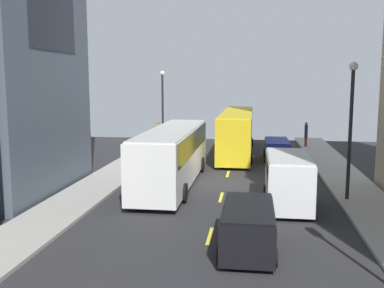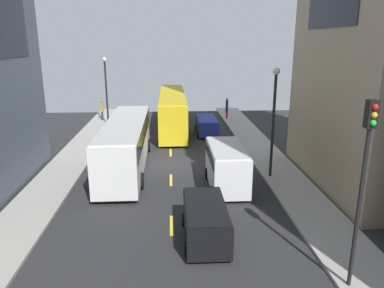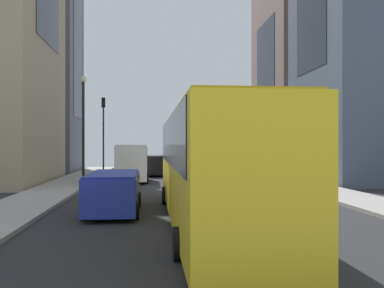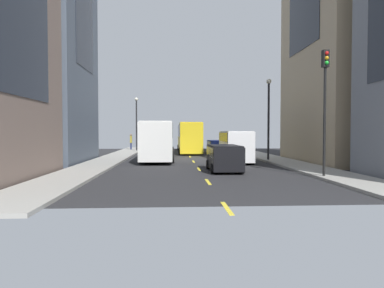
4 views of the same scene
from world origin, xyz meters
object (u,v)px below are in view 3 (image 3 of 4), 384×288
at_px(city_bus_white, 235,154).
at_px(traffic_light_near_corner, 103,121).
at_px(car_blue_1, 114,189).
at_px(delivery_van_white, 132,160).
at_px(car_black_0, 157,164).
at_px(streetcar_yellow, 206,159).

height_order(city_bus_white, traffic_light_near_corner, traffic_light_near_corner).
distance_m(city_bus_white, car_blue_1, 11.63).
distance_m(city_bus_white, delivery_van_white, 7.54).
bearing_deg(car_blue_1, traffic_light_near_corner, -82.97).
distance_m(delivery_van_white, car_blue_1, 13.52).
bearing_deg(car_black_0, city_bus_white, 114.78).
height_order(city_bus_white, delivery_van_white, city_bus_white).
xyz_separation_m(delivery_van_white, traffic_light_near_corner, (3.00, -9.73, 3.23)).
distance_m(city_bus_white, traffic_light_near_corner, 16.82).
bearing_deg(delivery_van_white, city_bus_white, 148.34).
bearing_deg(streetcar_yellow, delivery_van_white, -78.87).
bearing_deg(streetcar_yellow, car_blue_1, -35.07).
height_order(city_bus_white, streetcar_yellow, streetcar_yellow).
distance_m(city_bus_white, streetcar_yellow, 12.28).
bearing_deg(traffic_light_near_corner, streetcar_yellow, 103.46).
bearing_deg(delivery_van_white, streetcar_yellow, 101.13).
bearing_deg(car_black_0, traffic_light_near_corner, -37.96).
bearing_deg(city_bus_white, delivery_van_white, -31.66).
relative_size(city_bus_white, car_blue_1, 2.64).
height_order(delivery_van_white, car_black_0, delivery_van_white).
xyz_separation_m(city_bus_white, car_blue_1, (6.54, 9.56, -1.10)).
relative_size(city_bus_white, streetcar_yellow, 0.85).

